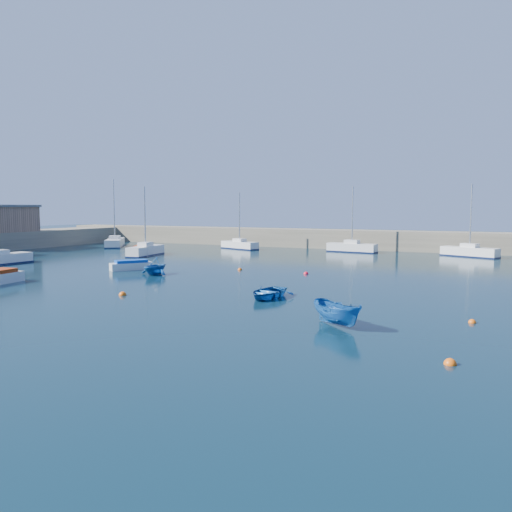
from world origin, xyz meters
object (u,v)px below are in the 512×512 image
at_px(motorboat_2, 143,250).
at_px(dinghy_left, 155,266).
at_px(brick_shed_a, 0,219).
at_px(dinghy_right, 337,314).
at_px(sailboat_5, 240,245).
at_px(sailboat_7, 469,251).
at_px(sailboat_4, 115,242).
at_px(dinghy_center, 268,292).
at_px(sailboat_3, 146,250).
at_px(sailboat_6, 352,247).
at_px(motorboat_1, 131,265).

xyz_separation_m(motorboat_2, dinghy_left, (12.47, -14.35, 0.22)).
relative_size(brick_shed_a, dinghy_right, 2.48).
xyz_separation_m(sailboat_5, sailboat_7, (29.25, 1.73, 0.04)).
relative_size(sailboat_4, dinghy_center, 2.74).
bearing_deg(sailboat_5, sailboat_3, 175.89).
bearing_deg(sailboat_3, sailboat_5, 58.77).
bearing_deg(dinghy_left, sailboat_6, 74.23).
relative_size(sailboat_6, motorboat_2, 1.46).
bearing_deg(sailboat_6, motorboat_2, 129.60).
relative_size(motorboat_1, dinghy_left, 1.33).
bearing_deg(dinghy_center, sailboat_6, 99.43).
relative_size(sailboat_7, dinghy_left, 2.95).
relative_size(sailboat_3, sailboat_5, 1.05).
relative_size(dinghy_center, dinghy_left, 1.25).
height_order(sailboat_7, motorboat_1, sailboat_7).
bearing_deg(sailboat_7, sailboat_4, 119.48).
height_order(motorboat_2, dinghy_right, dinghy_right).
distance_m(sailboat_5, motorboat_1, 24.99).
height_order(motorboat_1, motorboat_2, motorboat_2).
relative_size(sailboat_3, sailboat_7, 0.97).
bearing_deg(sailboat_4, sailboat_6, -25.02).
height_order(sailboat_3, dinghy_left, sailboat_3).
distance_m(sailboat_7, motorboat_2, 38.81).
bearing_deg(dinghy_left, dinghy_center, -21.52).
height_order(dinghy_left, dinghy_right, dinghy_left).
xyz_separation_m(sailboat_4, dinghy_left, (24.07, -22.68, 0.12)).
xyz_separation_m(brick_shed_a, dinghy_right, (53.96, -23.56, -3.48)).
distance_m(brick_shed_a, motorboat_2, 22.60).
relative_size(sailboat_6, sailboat_7, 1.00).
relative_size(sailboat_5, sailboat_7, 0.93).
height_order(brick_shed_a, dinghy_left, brick_shed_a).
bearing_deg(brick_shed_a, dinghy_right, -23.59).
distance_m(brick_shed_a, sailboat_3, 23.59).
distance_m(sailboat_3, sailboat_6, 25.97).
bearing_deg(motorboat_1, sailboat_5, 130.32).
relative_size(sailboat_3, motorboat_1, 2.16).
relative_size(sailboat_3, sailboat_6, 0.97).
relative_size(sailboat_7, dinghy_center, 2.36).
relative_size(sailboat_4, dinghy_right, 3.03).
height_order(sailboat_6, motorboat_2, sailboat_6).
xyz_separation_m(sailboat_4, sailboat_6, (33.79, 5.92, -0.00)).
height_order(sailboat_3, dinghy_center, sailboat_3).
relative_size(sailboat_4, motorboat_1, 2.59).
bearing_deg(dinghy_right, sailboat_7, 28.60).
distance_m(motorboat_2, dinghy_center, 32.77).
relative_size(brick_shed_a, sailboat_4, 0.82).
distance_m(sailboat_4, motorboat_1, 28.96).
distance_m(brick_shed_a, dinghy_center, 51.31).
distance_m(dinghy_center, dinghy_right, 8.19).
relative_size(brick_shed_a, motorboat_2, 1.39).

